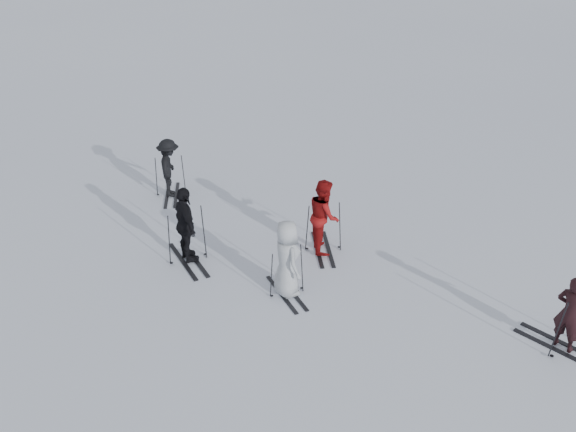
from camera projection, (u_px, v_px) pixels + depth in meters
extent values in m
plane|color=silver|center=(311.00, 275.00, 14.01)|extent=(120.00, 120.00, 0.00)
imported|color=black|center=(570.00, 315.00, 11.47)|extent=(0.48, 0.63, 1.52)
imported|color=maroon|center=(324.00, 217.00, 14.54)|extent=(0.96, 1.05, 1.75)
imported|color=#AFB4B9|center=(287.00, 260.00, 12.99)|extent=(0.61, 0.87, 1.67)
imported|color=black|center=(186.00, 226.00, 14.11)|extent=(0.49, 1.07, 1.78)
imported|color=black|center=(169.00, 169.00, 17.12)|extent=(0.97, 1.18, 1.59)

